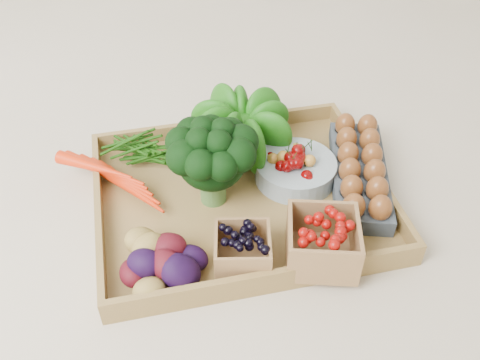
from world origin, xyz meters
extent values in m
plane|color=beige|center=(0.00, 0.00, 0.00)|extent=(4.00, 4.00, 0.00)
cube|color=olive|center=(0.00, 0.00, 0.01)|extent=(0.55, 0.45, 0.01)
sphere|color=#10590E|center=(0.04, 0.14, 0.09)|extent=(0.15, 0.15, 0.15)
cylinder|color=#8C9EA5|center=(0.12, 0.03, 0.04)|extent=(0.16, 0.16, 0.04)
cube|color=#3C444C|center=(0.24, -0.01, 0.03)|extent=(0.19, 0.32, 0.04)
cube|color=black|center=(-0.03, -0.16, 0.05)|extent=(0.11, 0.11, 0.06)
cube|color=#7E0805|center=(0.10, -0.18, 0.06)|extent=(0.15, 0.15, 0.08)
camera|label=1|loc=(-0.17, -0.74, 0.74)|focal=40.00mm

